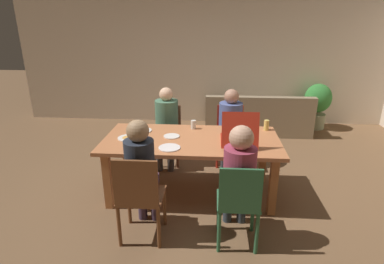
# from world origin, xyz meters

# --- Properties ---
(ground_plane) EXTENTS (20.00, 20.00, 0.00)m
(ground_plane) POSITION_xyz_m (0.00, 0.00, 0.00)
(ground_plane) COLOR brown
(back_wall) EXTENTS (7.85, 0.12, 2.66)m
(back_wall) POSITION_xyz_m (0.00, 3.17, 1.33)
(back_wall) COLOR beige
(back_wall) RESTS_ON ground
(dining_table) EXTENTS (2.16, 1.05, 0.76)m
(dining_table) POSITION_xyz_m (0.00, 0.00, 0.67)
(dining_table) COLOR #BB7044
(dining_table) RESTS_ON ground
(chair_0) EXTENTS (0.45, 0.43, 0.95)m
(chair_0) POSITION_xyz_m (-0.44, -0.98, 0.54)
(chair_0) COLOR brown
(chair_0) RESTS_ON ground
(person_0) EXTENTS (0.29, 0.48, 1.27)m
(person_0) POSITION_xyz_m (-0.44, -0.83, 0.74)
(person_0) COLOR #443145
(person_0) RESTS_ON ground
(chair_1) EXTENTS (0.42, 0.38, 0.90)m
(chair_1) POSITION_xyz_m (0.52, 1.01, 0.52)
(chair_1) COLOR #B42819
(chair_1) RESTS_ON ground
(person_1) EXTENTS (0.35, 0.52, 1.19)m
(person_1) POSITION_xyz_m (0.52, 0.87, 0.71)
(person_1) COLOR #3C3C3F
(person_1) RESTS_ON ground
(chair_2) EXTENTS (0.40, 0.41, 0.89)m
(chair_2) POSITION_xyz_m (-0.44, 0.98, 0.50)
(chair_2) COLOR brown
(chair_2) RESTS_ON ground
(person_2) EXTENTS (0.35, 0.51, 1.21)m
(person_2) POSITION_xyz_m (-0.44, 0.84, 0.72)
(person_2) COLOR #3F3B39
(person_2) RESTS_ON ground
(chair_3) EXTENTS (0.41, 0.40, 0.91)m
(chair_3) POSITION_xyz_m (0.52, -1.00, 0.52)
(chair_3) COLOR #2E653F
(chair_3) RESTS_ON ground
(person_3) EXTENTS (0.31, 0.54, 1.25)m
(person_3) POSITION_xyz_m (0.52, -0.85, 0.73)
(person_3) COLOR #333B43
(person_3) RESTS_ON ground
(pizza_box_0) EXTENTS (0.41, 0.52, 0.42)m
(pizza_box_0) POSITION_xyz_m (0.57, -0.09, 0.82)
(pizza_box_0) COLOR red
(pizza_box_0) RESTS_ON dining_table
(plate_0) EXTENTS (0.20, 0.20, 0.01)m
(plate_0) POSITION_xyz_m (-0.25, 0.05, 0.77)
(plate_0) COLOR white
(plate_0) RESTS_ON dining_table
(plate_1) EXTENTS (0.25, 0.25, 0.03)m
(plate_1) POSITION_xyz_m (-0.78, -0.05, 0.77)
(plate_1) COLOR white
(plate_1) RESTS_ON dining_table
(plate_2) EXTENTS (0.25, 0.25, 0.01)m
(plate_2) POSITION_xyz_m (-0.23, -0.33, 0.77)
(plate_2) COLOR white
(plate_2) RESTS_ON dining_table
(plate_3) EXTENTS (0.25, 0.25, 0.01)m
(plate_3) POSITION_xyz_m (-0.67, 0.23, 0.77)
(plate_3) COLOR white
(plate_3) RESTS_ON dining_table
(drinking_glass_0) EXTENTS (0.07, 0.07, 0.14)m
(drinking_glass_0) POSITION_xyz_m (0.97, 0.39, 0.83)
(drinking_glass_0) COLOR #DDC15C
(drinking_glass_0) RESTS_ON dining_table
(drinking_glass_1) EXTENTS (0.07, 0.07, 0.12)m
(drinking_glass_1) POSITION_xyz_m (0.00, 0.37, 0.82)
(drinking_glass_1) COLOR silver
(drinking_glass_1) RESTS_ON dining_table
(couch) EXTENTS (2.05, 0.82, 0.79)m
(couch) POSITION_xyz_m (1.14, 2.46, 0.28)
(couch) COLOR gray
(couch) RESTS_ON ground
(potted_plant) EXTENTS (0.53, 0.53, 0.93)m
(potted_plant) POSITION_xyz_m (2.39, 2.80, 0.53)
(potted_plant) COLOR gray
(potted_plant) RESTS_ON ground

